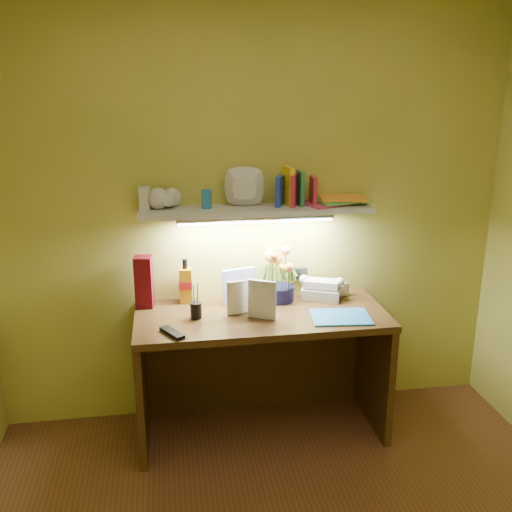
{
  "coord_description": "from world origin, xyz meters",
  "views": [
    {
      "loc": [
        -0.5,
        -1.7,
        1.98
      ],
      "look_at": [
        -0.01,
        1.35,
        1.04
      ],
      "focal_mm": 40.0,
      "sensor_mm": 36.0,
      "label": 1
    }
  ],
  "objects": [
    {
      "name": "pen_cup",
      "position": [
        -0.36,
        1.19,
        0.83
      ],
      "size": [
        0.07,
        0.07,
        0.15
      ],
      "primitive_type": "cylinder",
      "rotation": [
        0.0,
        0.0,
        0.15
      ],
      "color": "black",
      "rests_on": "desk"
    },
    {
      "name": "wall_shelf",
      "position": [
        -0.0,
        1.38,
        1.33
      ],
      "size": [
        1.31,
        0.33,
        0.25
      ],
      "color": "silver",
      "rests_on": "ground"
    },
    {
      "name": "blue_folder",
      "position": [
        0.42,
        1.07,
        0.75
      ],
      "size": [
        0.34,
        0.27,
        0.01
      ],
      "primitive_type": "cube",
      "rotation": [
        0.0,
        0.0,
        -0.11
      ],
      "color": "#2674BC",
      "rests_on": "desk"
    },
    {
      "name": "telephone",
      "position": [
        0.39,
        1.38,
        0.82
      ],
      "size": [
        0.27,
        0.24,
        0.13
      ],
      "primitive_type": null,
      "rotation": [
        0.0,
        0.0,
        -0.4
      ],
      "color": "beige",
      "rests_on": "desk"
    },
    {
      "name": "flower_bouquet",
      "position": [
        0.14,
        1.38,
        0.9
      ],
      "size": [
        0.24,
        0.24,
        0.31
      ],
      "primitive_type": null,
      "rotation": [
        0.0,
        0.0,
        -0.27
      ],
      "color": "black",
      "rests_on": "desk"
    },
    {
      "name": "whisky_box",
      "position": [
        -0.64,
        1.41,
        0.9
      ],
      "size": [
        0.11,
        0.11,
        0.3
      ],
      "primitive_type": "cube",
      "rotation": [
        0.0,
        0.0,
        -0.12
      ],
      "color": "#5E0912",
      "rests_on": "desk"
    },
    {
      "name": "desk_book_a",
      "position": [
        -0.19,
        1.2,
        0.85
      ],
      "size": [
        0.15,
        0.03,
        0.2
      ],
      "primitive_type": "imported",
      "rotation": [
        0.0,
        0.0,
        0.1
      ],
      "color": "silver",
      "rests_on": "desk"
    },
    {
      "name": "desk_clock",
      "position": [
        0.52,
        1.39,
        0.79
      ],
      "size": [
        0.09,
        0.05,
        0.08
      ],
      "primitive_type": "cube",
      "rotation": [
        0.0,
        0.0,
        0.16
      ],
      "color": "#B6B6BB",
      "rests_on": "desk"
    },
    {
      "name": "desk",
      "position": [
        0.0,
        1.2,
        0.38
      ],
      "size": [
        1.4,
        0.6,
        0.75
      ],
      "primitive_type": "cube",
      "color": "#36220E",
      "rests_on": "ground"
    },
    {
      "name": "desk_book_b",
      "position": [
        -0.08,
        1.16,
        0.86
      ],
      "size": [
        0.15,
        0.09,
        0.22
      ],
      "primitive_type": "imported",
      "rotation": [
        0.0,
        0.0,
        -0.51
      ],
      "color": "silver",
      "rests_on": "desk"
    },
    {
      "name": "tv_remote",
      "position": [
        -0.5,
        1.0,
        0.76
      ],
      "size": [
        0.13,
        0.17,
        0.02
      ],
      "primitive_type": "cube",
      "rotation": [
        0.0,
        0.0,
        0.53
      ],
      "color": "black",
      "rests_on": "desk"
    },
    {
      "name": "art_card",
      "position": [
        -0.1,
        1.39,
        0.85
      ],
      "size": [
        0.2,
        0.09,
        0.2
      ],
      "primitive_type": null,
      "rotation": [
        0.0,
        0.0,
        0.26
      ],
      "color": "white",
      "rests_on": "desk"
    },
    {
      "name": "whisky_bottle",
      "position": [
        -0.41,
        1.43,
        0.88
      ],
      "size": [
        0.07,
        0.07,
        0.26
      ],
      "primitive_type": null,
      "rotation": [
        0.0,
        0.0,
        -0.05
      ],
      "color": "#AD740C",
      "rests_on": "desk"
    }
  ]
}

